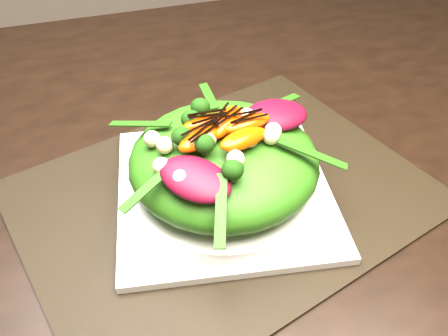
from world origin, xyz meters
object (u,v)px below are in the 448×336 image
object	(u,v)px
placemat	(224,194)
salad_bowl	(224,182)
orange_segment	(206,124)
dining_table	(325,118)
lettuce_mound	(224,160)
plate_base	(224,190)

from	to	relation	value
placemat	salad_bowl	distance (m)	0.02
placemat	orange_segment	distance (m)	0.11
dining_table	salad_bowl	distance (m)	0.25
salad_bowl	orange_segment	size ratio (longest dim) A/B	3.85
placemat	salad_bowl	bearing A→B (deg)	0.00
placemat	orange_segment	size ratio (longest dim) A/B	7.87
lettuce_mound	salad_bowl	bearing A→B (deg)	0.00
salad_bowl	lettuce_mound	world-z (taller)	lettuce_mound
placemat	lettuce_mound	bearing A→B (deg)	0.00
salad_bowl	orange_segment	world-z (taller)	orange_segment
lettuce_mound	placemat	bearing A→B (deg)	0.00
dining_table	lettuce_mound	xyz separation A→B (m)	(-0.21, -0.14, 0.08)
plate_base	orange_segment	distance (m)	0.10
orange_segment	dining_table	bearing A→B (deg)	27.93
plate_base	lettuce_mound	size ratio (longest dim) A/B	1.15
dining_table	lettuce_mound	size ratio (longest dim) A/B	7.18
salad_bowl	placemat	bearing A→B (deg)	0.00
dining_table	orange_segment	bearing A→B (deg)	-152.07
placemat	orange_segment	xyz separation A→B (m)	(-0.02, 0.01, 0.10)
salad_bowl	dining_table	bearing A→B (deg)	32.69
dining_table	orange_segment	world-z (taller)	dining_table
dining_table	lettuce_mound	distance (m)	0.26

